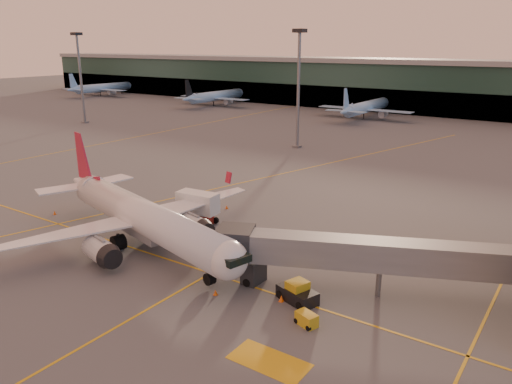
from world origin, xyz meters
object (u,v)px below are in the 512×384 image
Objects in this scene: gpu_cart at (306,319)px; catering_truck at (198,206)px; pushback_tug at (297,293)px; main_airplane at (141,217)px.

catering_truck is at bearing 168.64° from gpu_cart.
gpu_cart is at bearing -30.99° from pushback_tug.
gpu_cart is 0.51× the size of pushback_tug.
main_airplane is at bearing -164.56° from pushback_tug.
pushback_tug is at bearing 11.96° from main_airplane.
main_airplane reaches higher than catering_truck.
catering_truck is (0.40, 9.49, -1.24)m from main_airplane.
catering_truck is 23.36m from pushback_tug.
catering_truck is at bearing 102.17° from main_airplane.
main_airplane is at bearing -171.05° from gpu_cart.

